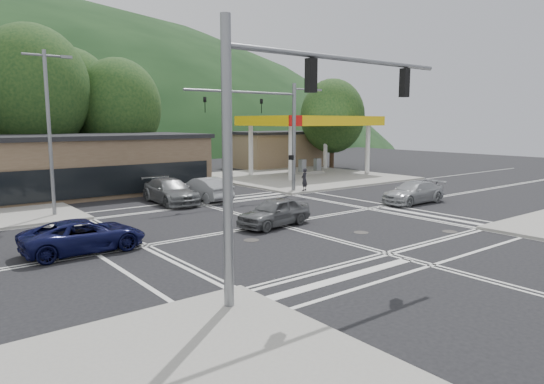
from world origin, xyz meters
TOP-DOWN VIEW (x-y plane):
  - ground at (0.00, 0.00)m, footprint 120.00×120.00m
  - sidewalk_ne at (15.00, 15.00)m, footprint 16.00×16.00m
  - gas_station_canopy at (16.99, 15.99)m, footprint 12.32×8.34m
  - convenience_store at (20.00, 25.00)m, footprint 10.00×6.00m
  - commercial_row at (-8.00, 17.00)m, footprint 24.00×8.00m
  - tree_n_b at (-6.00, 24.00)m, footprint 9.00×9.00m
  - tree_n_c at (1.00, 24.00)m, footprint 7.60×7.60m
  - tree_n_e at (-2.00, 28.00)m, footprint 8.40×8.40m
  - tree_ne at (24.00, 20.00)m, footprint 7.20×7.20m
  - streetlight_nw at (-8.44, 9.00)m, footprint 2.50×0.25m
  - signal_mast_ne at (6.95, 8.20)m, footprint 11.65×0.30m
  - signal_mast_sw at (-6.39, -8.20)m, footprint 9.14×0.28m
  - car_blue_west at (-9.45, 0.60)m, footprint 4.85×2.26m
  - car_grey_center at (-0.35, -0.30)m, footprint 4.39×2.30m
  - car_silver_east at (11.09, -0.34)m, footprint 4.85×2.07m
  - car_queue_a at (1.00, 9.00)m, footprint 1.88×4.78m
  - car_queue_b at (4.66, 17.50)m, footprint 2.15×4.25m
  - car_northbound at (-1.36, 9.24)m, footprint 2.45×5.52m
  - pedestrian at (8.65, 7.50)m, footprint 0.70×0.58m

SIDE VIEW (x-z plane):
  - ground at x=0.00m, z-range 0.00..0.00m
  - sidewalk_ne at x=15.00m, z-range 0.00..0.15m
  - car_blue_west at x=-9.45m, z-range 0.00..1.34m
  - car_queue_b at x=4.66m, z-range 0.00..1.39m
  - car_silver_east at x=11.09m, z-range 0.00..1.39m
  - car_grey_center at x=-0.35m, z-range 0.00..1.43m
  - car_queue_a at x=1.00m, z-range 0.00..1.55m
  - car_northbound at x=-1.36m, z-range 0.00..1.58m
  - pedestrian at x=8.65m, z-range 0.15..1.81m
  - convenience_store at x=20.00m, z-range 0.00..3.80m
  - commercial_row at x=-8.00m, z-range 0.00..4.00m
  - gas_station_canopy at x=16.99m, z-range 2.17..7.92m
  - streetlight_nw at x=-8.44m, z-range 0.55..9.55m
  - signal_mast_ne at x=6.95m, z-range 1.07..9.07m
  - signal_mast_sw at x=-6.39m, z-range 1.12..9.12m
  - tree_ne at x=24.00m, z-range 0.85..10.84m
  - tree_n_c at x=1.00m, z-range 1.06..11.93m
  - tree_n_e at x=-2.00m, z-range 1.15..13.13m
  - tree_n_b at x=-6.00m, z-range 1.30..14.28m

